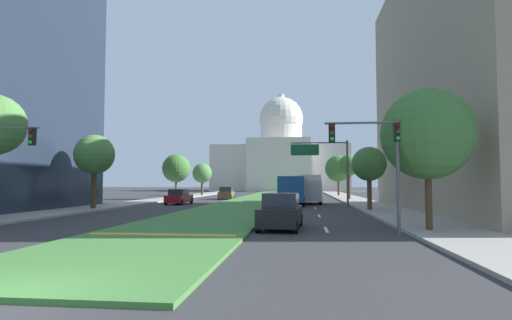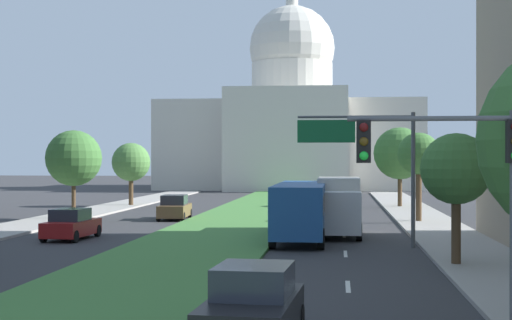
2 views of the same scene
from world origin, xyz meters
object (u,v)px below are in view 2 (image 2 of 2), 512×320
street_tree_right_mid (456,170)px  sedan_distant (175,208)px  traffic_light_near_right (469,183)px  street_tree_right_far (419,155)px  box_truck_delivery (339,206)px  overhead_guide_sign (368,151)px  capitol_building (292,128)px  city_bus (301,206)px  sedan_midblock (71,225)px  sedan_lead_stopped (253,308)px  street_tree_left_far (74,158)px  street_tree_left_distant (131,162)px  street_tree_right_distant (400,153)px

street_tree_right_mid → sedan_distant: size_ratio=1.17×
traffic_light_near_right → sedan_distant: 40.16m
street_tree_right_far → box_truck_delivery: 10.97m
overhead_guide_sign → street_tree_right_mid: bearing=-64.4°
street_tree_right_far → box_truck_delivery: size_ratio=0.94×
capitol_building → city_bus: capitol_building is taller
sedan_midblock → street_tree_right_far: bearing=32.7°
traffic_light_near_right → overhead_guide_sign: bearing=92.8°
sedan_distant → box_truck_delivery: box_truck_delivery is taller
sedan_midblock → sedan_lead_stopped: bearing=-60.9°
capitol_building → street_tree_right_mid: capitol_building is taller
capitol_building → street_tree_right_mid: 81.53m
street_tree_left_far → street_tree_right_far: bearing=0.5°
traffic_light_near_right → street_tree_left_distant: bearing=112.1°
city_bus → traffic_light_near_right: bearing=-79.9°
street_tree_right_mid → street_tree_right_far: size_ratio=0.88×
sedan_midblock → street_tree_right_mid: bearing=-24.4°
traffic_light_near_right → street_tree_left_distant: size_ratio=0.91×
overhead_guide_sign → sedan_distant: overhead_guide_sign is taller
traffic_light_near_right → city_bus: bearing=100.1°
street_tree_right_distant → street_tree_left_far: bearing=-145.8°
capitol_building → street_tree_right_mid: size_ratio=6.91×
street_tree_right_far → sedan_midblock: street_tree_right_far is taller
street_tree_right_mid → street_tree_right_far: bearing=88.1°
street_tree_right_distant → capitol_building: bearing=105.4°
sedan_lead_stopped → sedan_distant: bearing=105.0°
street_tree_right_far → street_tree_right_distant: bearing=90.0°
overhead_guide_sign → city_bus: bearing=138.0°
traffic_light_near_right → city_bus: size_ratio=0.47×
capitol_building → street_tree_left_far: bearing=-100.9°
sedan_distant → street_tree_left_distant: bearing=116.6°
street_tree_right_distant → sedan_distant: size_ratio=1.56×
street_tree_left_distant → street_tree_right_mid: bearing=-57.4°
capitol_building → city_bus: 71.44m
overhead_guide_sign → sedan_midblock: (-15.50, 1.86, -3.88)m
street_tree_left_distant → city_bus: size_ratio=0.52×
overhead_guide_sign → street_tree_right_distant: street_tree_right_distant is taller
traffic_light_near_right → street_tree_right_mid: size_ratio=0.98×
street_tree_left_far → sedan_midblock: 13.41m
sedan_distant → city_bus: 15.63m
street_tree_right_mid → sedan_distant: street_tree_right_mid is taller
street_tree_right_mid → street_tree_left_far: street_tree_left_far is taller
capitol_building → street_tree_right_distant: (12.09, -43.91, -4.02)m
sedan_lead_stopped → capitol_building: bearing=92.9°
street_tree_right_mid → city_bus: street_tree_right_mid is taller
street_tree_left_far → city_bus: size_ratio=0.57×
sedan_lead_stopped → sedan_midblock: bearing=119.1°
sedan_distant → sedan_midblock: bearing=-100.9°
street_tree_left_far → capitol_building: bearing=79.1°
capitol_building → sedan_midblock: bearing=-95.8°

